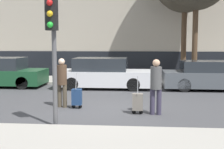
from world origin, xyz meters
TOP-DOWN VIEW (x-y plane):
  - ground_plane at (0.00, 0.00)m, footprint 80.00×80.00m
  - sidewalk_near at (0.00, -3.75)m, footprint 28.00×2.50m
  - sidewalk_far at (0.00, 7.00)m, footprint 28.00×3.00m
  - parked_car_0 at (-5.51, 4.66)m, footprint 3.91×1.90m
  - parked_car_1 at (-0.54, 4.55)m, footprint 4.48×1.90m
  - parked_car_2 at (4.49, 4.45)m, footprint 4.52×1.75m
  - pedestrian_left at (-1.44, 0.11)m, footprint 0.34×0.34m
  - trolley_left at (-0.91, -0.03)m, footprint 0.34×0.29m
  - pedestrian_right at (1.66, -0.69)m, footprint 0.35×0.34m
  - trolley_right at (1.11, -0.67)m, footprint 0.34×0.29m
  - traffic_light at (-1.03, -2.37)m, footprint 0.28×0.47m
  - parked_bicycle at (-1.91, 6.95)m, footprint 1.77×0.06m

SIDE VIEW (x-z plane):
  - ground_plane at x=0.00m, z-range 0.00..0.00m
  - sidewalk_near at x=0.00m, z-range 0.00..0.12m
  - sidewalk_far at x=0.00m, z-range 0.00..0.12m
  - trolley_right at x=1.11m, z-range -0.21..0.96m
  - trolley_left at x=-0.91m, z-range -0.21..0.98m
  - parked_bicycle at x=-1.91m, z-range 0.01..0.97m
  - parked_car_2 at x=4.49m, z-range -0.03..1.30m
  - parked_car_0 at x=-5.51m, z-range -0.05..1.38m
  - parked_car_1 at x=-0.54m, z-range -0.05..1.39m
  - pedestrian_left at x=-1.44m, z-range 0.11..1.77m
  - pedestrian_right at x=1.66m, z-range 0.11..1.81m
  - traffic_light at x=-1.03m, z-range 0.72..4.02m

